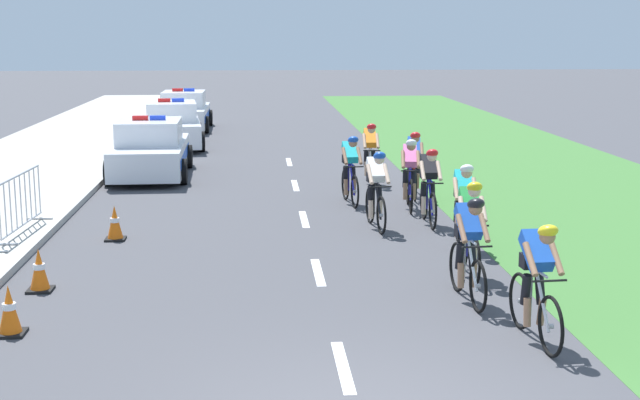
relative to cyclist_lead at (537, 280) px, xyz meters
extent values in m
cube|color=#A3A099|center=(-9.60, 11.90, -0.73)|extent=(4.91, 60.00, 0.12)
cube|color=#9E9E99|center=(-7.22, 11.90, -0.72)|extent=(0.16, 60.00, 0.13)
cube|color=#3D7033|center=(4.06, 11.90, -0.78)|extent=(7.00, 60.00, 0.01)
cube|color=white|center=(-2.40, -0.64, -0.78)|extent=(0.14, 1.60, 0.01)
cube|color=white|center=(-2.40, 3.36, -0.78)|extent=(0.14, 1.60, 0.01)
cube|color=white|center=(-2.40, 7.36, -0.78)|extent=(0.14, 1.60, 0.01)
cube|color=white|center=(-2.40, 11.36, -0.78)|extent=(0.14, 1.60, 0.01)
cube|color=white|center=(-2.40, 15.36, -0.78)|extent=(0.14, 1.60, 0.01)
torus|color=black|center=(0.03, -0.48, -0.42)|extent=(0.09, 0.73, 0.72)
cylinder|color=#99999E|center=(0.03, -0.48, -0.42)|extent=(0.06, 0.06, 0.06)
torus|color=black|center=(-0.03, 0.52, -0.42)|extent=(0.09, 0.73, 0.72)
cylinder|color=#99999E|center=(-0.03, 0.52, -0.42)|extent=(0.06, 0.06, 0.06)
cylinder|color=silver|center=(0.00, -0.03, 0.11)|extent=(0.07, 0.55, 0.04)
cylinder|color=silver|center=(0.01, -0.20, -0.21)|extent=(0.07, 0.48, 0.63)
cylinder|color=silver|center=(-0.01, 0.17, -0.19)|extent=(0.04, 0.04, 0.65)
cylinder|color=black|center=(0.02, -0.38, 0.09)|extent=(0.42, 0.05, 0.03)
cube|color=black|center=(-0.01, 0.17, 0.15)|extent=(0.11, 0.23, 0.05)
cube|color=blue|center=(0.00, 0.05, 0.35)|extent=(0.31, 0.56, 0.45)
cube|color=black|center=(-0.01, 0.16, 0.19)|extent=(0.29, 0.22, 0.18)
cylinder|color=black|center=(0.08, 0.12, -0.15)|extent=(0.12, 0.23, 0.40)
cylinder|color=#9E7051|center=(0.09, 0.04, -0.41)|extent=(0.10, 0.16, 0.36)
cylinder|color=black|center=(-0.10, 0.11, -0.15)|extent=(0.12, 0.18, 0.40)
cylinder|color=#9E7051|center=(-0.09, 0.03, -0.41)|extent=(0.10, 0.13, 0.36)
cylinder|color=#9E7051|center=(0.17, -0.16, 0.30)|extent=(0.10, 0.41, 0.35)
cylinder|color=#9E7051|center=(-0.15, -0.18, 0.30)|extent=(0.10, 0.41, 0.35)
sphere|color=#9E7051|center=(0.02, -0.25, 0.59)|extent=(0.19, 0.19, 0.19)
ellipsoid|color=yellow|center=(0.02, -0.26, 0.66)|extent=(0.25, 0.33, 0.24)
torus|color=black|center=(-0.40, 1.21, -0.42)|extent=(0.09, 0.73, 0.72)
cylinder|color=#99999E|center=(-0.40, 1.21, -0.42)|extent=(0.06, 0.06, 0.06)
torus|color=black|center=(-0.46, 2.21, -0.42)|extent=(0.09, 0.73, 0.72)
cylinder|color=#99999E|center=(-0.46, 2.21, -0.42)|extent=(0.06, 0.06, 0.06)
cylinder|color=white|center=(-0.43, 1.66, 0.11)|extent=(0.07, 0.55, 0.04)
cylinder|color=white|center=(-0.42, 1.48, -0.21)|extent=(0.07, 0.48, 0.63)
cylinder|color=white|center=(-0.44, 1.86, -0.19)|extent=(0.04, 0.04, 0.65)
cylinder|color=black|center=(-0.41, 1.31, 0.09)|extent=(0.42, 0.05, 0.03)
cube|color=black|center=(-0.44, 1.86, 0.15)|extent=(0.11, 0.23, 0.05)
cube|color=blue|center=(-0.43, 1.73, 0.35)|extent=(0.31, 0.55, 0.47)
cube|color=black|center=(-0.44, 1.85, 0.19)|extent=(0.29, 0.22, 0.18)
cylinder|color=black|center=(-0.34, 1.80, -0.15)|extent=(0.12, 0.23, 0.40)
cylinder|color=#9E7051|center=(-0.34, 1.72, -0.41)|extent=(0.10, 0.16, 0.36)
cylinder|color=black|center=(-0.52, 1.79, -0.15)|extent=(0.12, 0.17, 0.40)
cylinder|color=#9E7051|center=(-0.52, 1.71, -0.41)|extent=(0.10, 0.13, 0.36)
cylinder|color=#9E7051|center=(-0.26, 1.53, 0.30)|extent=(0.10, 0.40, 0.35)
cylinder|color=#9E7051|center=(-0.58, 1.51, 0.30)|extent=(0.10, 0.40, 0.35)
sphere|color=#9E7051|center=(-0.41, 1.43, 0.59)|extent=(0.19, 0.19, 0.19)
ellipsoid|color=black|center=(-0.41, 1.42, 0.66)|extent=(0.25, 0.33, 0.24)
torus|color=black|center=(-0.12, 2.50, -0.42)|extent=(0.08, 0.73, 0.72)
cylinder|color=#99999E|center=(-0.12, 2.50, -0.42)|extent=(0.06, 0.06, 0.06)
torus|color=black|center=(-0.07, 3.50, -0.42)|extent=(0.08, 0.73, 0.72)
cylinder|color=#99999E|center=(-0.07, 3.50, -0.42)|extent=(0.06, 0.06, 0.06)
cylinder|color=#1E1E99|center=(-0.10, 2.95, 0.11)|extent=(0.06, 0.55, 0.04)
cylinder|color=#1E1E99|center=(-0.11, 2.78, -0.21)|extent=(0.06, 0.48, 0.63)
cylinder|color=#1E1E99|center=(-0.09, 3.15, -0.19)|extent=(0.04, 0.04, 0.65)
cylinder|color=black|center=(-0.11, 2.60, 0.09)|extent=(0.42, 0.05, 0.03)
cube|color=black|center=(-0.09, 3.15, 0.15)|extent=(0.11, 0.22, 0.05)
cube|color=green|center=(-0.09, 3.03, 0.35)|extent=(0.31, 0.55, 0.47)
cube|color=black|center=(-0.09, 3.14, 0.19)|extent=(0.29, 0.21, 0.18)
cylinder|color=black|center=(0.00, 3.09, -0.15)|extent=(0.12, 0.23, 0.40)
cylinder|color=beige|center=(0.00, 3.01, -0.41)|extent=(0.10, 0.16, 0.36)
cylinder|color=black|center=(-0.18, 3.10, -0.15)|extent=(0.12, 0.17, 0.40)
cylinder|color=beige|center=(-0.18, 3.02, -0.41)|extent=(0.10, 0.13, 0.36)
cylinder|color=beige|center=(0.06, 2.80, 0.30)|extent=(0.10, 0.40, 0.35)
cylinder|color=beige|center=(-0.26, 2.82, 0.30)|extent=(0.10, 0.40, 0.35)
sphere|color=beige|center=(-0.11, 2.73, 0.59)|extent=(0.19, 0.19, 0.19)
ellipsoid|color=yellow|center=(-0.11, 2.72, 0.66)|extent=(0.25, 0.33, 0.24)
torus|color=black|center=(0.17, 4.24, -0.42)|extent=(0.10, 0.73, 0.72)
cylinder|color=#99999E|center=(0.17, 4.24, -0.42)|extent=(0.06, 0.06, 0.06)
torus|color=black|center=(0.26, 5.24, -0.42)|extent=(0.10, 0.73, 0.72)
cylinder|color=#99999E|center=(0.26, 5.24, -0.42)|extent=(0.06, 0.06, 0.06)
cylinder|color=#1E1E99|center=(0.21, 4.69, 0.11)|extent=(0.08, 0.55, 0.04)
cylinder|color=#1E1E99|center=(0.20, 4.52, -0.21)|extent=(0.08, 0.48, 0.63)
cylinder|color=#1E1E99|center=(0.23, 4.89, -0.19)|extent=(0.04, 0.04, 0.65)
cylinder|color=black|center=(0.18, 4.34, 0.09)|extent=(0.42, 0.06, 0.03)
cube|color=black|center=(0.23, 4.89, 0.15)|extent=(0.12, 0.23, 0.05)
cube|color=#19B2B7|center=(0.22, 4.76, 0.35)|extent=(0.32, 0.56, 0.46)
cube|color=black|center=(0.23, 4.88, 0.19)|extent=(0.30, 0.22, 0.18)
cylinder|color=black|center=(0.31, 4.82, -0.15)|extent=(0.13, 0.23, 0.40)
cylinder|color=tan|center=(0.30, 4.74, -0.41)|extent=(0.10, 0.16, 0.36)
cylinder|color=black|center=(0.13, 4.84, -0.15)|extent=(0.12, 0.18, 0.40)
cylinder|color=tan|center=(0.12, 4.76, -0.41)|extent=(0.10, 0.13, 0.36)
cylinder|color=tan|center=(0.36, 4.54, 0.30)|extent=(0.11, 0.41, 0.35)
cylinder|color=tan|center=(0.04, 4.56, 0.30)|extent=(0.11, 0.41, 0.35)
sphere|color=tan|center=(0.19, 4.47, 0.59)|extent=(0.19, 0.19, 0.19)
ellipsoid|color=white|center=(0.19, 4.46, 0.66)|extent=(0.26, 0.33, 0.24)
torus|color=black|center=(-0.01, 6.24, -0.42)|extent=(0.06, 0.72, 0.72)
cylinder|color=#99999E|center=(-0.01, 6.24, -0.42)|extent=(0.06, 0.06, 0.06)
torus|color=black|center=(0.01, 7.24, -0.42)|extent=(0.06, 0.72, 0.72)
cylinder|color=#99999E|center=(0.01, 7.24, -0.42)|extent=(0.06, 0.06, 0.06)
cylinder|color=#1E1E99|center=(0.00, 6.69, 0.11)|extent=(0.05, 0.55, 0.04)
cylinder|color=#1E1E99|center=(0.00, 6.51, -0.21)|extent=(0.05, 0.48, 0.63)
cylinder|color=#1E1E99|center=(0.00, 6.89, -0.19)|extent=(0.04, 0.04, 0.65)
cylinder|color=black|center=(-0.01, 6.34, 0.09)|extent=(0.42, 0.04, 0.03)
cube|color=black|center=(0.00, 6.89, 0.15)|extent=(0.10, 0.22, 0.05)
cube|color=black|center=(0.00, 6.76, 0.35)|extent=(0.29, 0.55, 0.45)
cube|color=black|center=(0.00, 6.88, 0.19)|extent=(0.28, 0.21, 0.18)
cylinder|color=black|center=(0.09, 6.83, -0.15)|extent=(0.11, 0.23, 0.40)
cylinder|color=beige|center=(0.09, 6.75, -0.41)|extent=(0.09, 0.16, 0.36)
cylinder|color=black|center=(-0.09, 6.83, -0.15)|extent=(0.11, 0.17, 0.40)
cylinder|color=beige|center=(-0.09, 6.75, -0.41)|extent=(0.09, 0.12, 0.36)
cylinder|color=beige|center=(0.16, 6.55, 0.30)|extent=(0.08, 0.40, 0.35)
cylinder|color=beige|center=(-0.16, 6.55, 0.30)|extent=(0.08, 0.40, 0.35)
sphere|color=beige|center=(0.00, 6.46, 0.59)|extent=(0.19, 0.19, 0.19)
ellipsoid|color=red|center=(0.00, 6.45, 0.66)|extent=(0.24, 0.32, 0.24)
torus|color=black|center=(-0.16, 7.80, -0.42)|extent=(0.12, 0.72, 0.72)
cylinder|color=#99999E|center=(-0.16, 7.80, -0.42)|extent=(0.07, 0.07, 0.06)
torus|color=black|center=(-0.05, 8.79, -0.42)|extent=(0.12, 0.72, 0.72)
cylinder|color=#99999E|center=(-0.05, 8.79, -0.42)|extent=(0.07, 0.07, 0.06)
cylinder|color=#1E1E99|center=(-0.11, 8.24, 0.11)|extent=(0.10, 0.55, 0.04)
cylinder|color=#1E1E99|center=(-0.13, 8.07, -0.21)|extent=(0.09, 0.48, 0.63)
cylinder|color=#1E1E99|center=(-0.09, 8.44, -0.19)|extent=(0.04, 0.04, 0.65)
cylinder|color=black|center=(-0.15, 7.89, 0.09)|extent=(0.42, 0.07, 0.03)
cube|color=black|center=(-0.09, 8.44, 0.15)|extent=(0.12, 0.23, 0.05)
cube|color=pink|center=(-0.10, 8.32, 0.35)|extent=(0.34, 0.57, 0.47)
cube|color=black|center=(-0.09, 8.43, 0.19)|extent=(0.30, 0.23, 0.18)
cylinder|color=black|center=(0.00, 8.37, -0.15)|extent=(0.13, 0.23, 0.40)
cylinder|color=#9E7051|center=(-0.01, 8.29, -0.41)|extent=(0.11, 0.16, 0.36)
cylinder|color=black|center=(-0.18, 8.39, -0.15)|extent=(0.13, 0.18, 0.40)
cylinder|color=#9E7051|center=(-0.19, 8.31, -0.41)|extent=(0.10, 0.13, 0.36)
cylinder|color=#9E7051|center=(0.04, 8.09, 0.30)|extent=(0.12, 0.41, 0.35)
cylinder|color=#9E7051|center=(-0.28, 8.12, 0.30)|extent=(0.12, 0.41, 0.35)
sphere|color=#9E7051|center=(-0.13, 8.02, 0.59)|extent=(0.19, 0.19, 0.19)
ellipsoid|color=white|center=(-0.13, 8.01, 0.66)|extent=(0.26, 0.34, 0.24)
torus|color=black|center=(-1.04, 5.93, -0.42)|extent=(0.10, 0.73, 0.72)
cylinder|color=#99999E|center=(-1.04, 5.93, -0.42)|extent=(0.06, 0.06, 0.06)
torus|color=black|center=(-1.12, 6.93, -0.42)|extent=(0.10, 0.73, 0.72)
cylinder|color=#99999E|center=(-1.12, 6.93, -0.42)|extent=(0.06, 0.06, 0.06)
cylinder|color=black|center=(-1.08, 6.38, 0.11)|extent=(0.08, 0.55, 0.04)
cylinder|color=black|center=(-1.06, 6.21, -0.21)|extent=(0.08, 0.48, 0.63)
cylinder|color=black|center=(-1.09, 6.58, -0.19)|extent=(0.04, 0.04, 0.65)
cylinder|color=black|center=(-1.05, 6.03, 0.09)|extent=(0.42, 0.06, 0.03)
cube|color=black|center=(-1.09, 6.58, 0.15)|extent=(0.12, 0.23, 0.05)
cube|color=white|center=(-1.08, 6.46, 0.35)|extent=(0.32, 0.57, 0.45)
cube|color=black|center=(-1.09, 6.57, 0.19)|extent=(0.30, 0.22, 0.18)
cylinder|color=black|center=(-1.00, 6.53, -0.15)|extent=(0.13, 0.23, 0.40)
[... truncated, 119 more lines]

